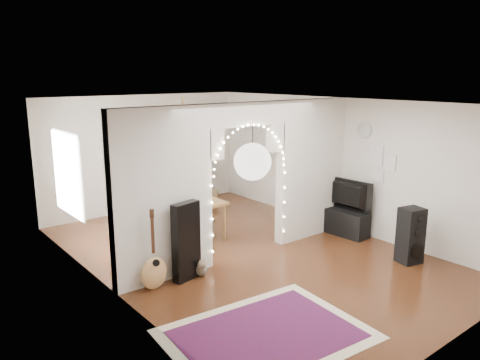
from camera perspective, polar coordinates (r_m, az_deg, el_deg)
floor at (r=8.53m, az=0.71°, el=-8.93°), size 7.50×7.50×0.00m
ceiling at (r=7.94m, az=0.76°, el=9.49°), size 5.00×7.50×0.02m
wall_back at (r=11.22m, az=-11.58°, el=3.26°), size 5.00×0.02×2.70m
wall_front at (r=5.86m, az=24.95°, el=-6.39°), size 5.00×0.02×2.70m
wall_left at (r=6.86m, az=-15.59°, el=-2.96°), size 0.02×7.50×2.70m
wall_right at (r=9.88m, az=11.98°, el=1.97°), size 0.02×7.50×2.70m
divider_wall at (r=8.12m, az=0.74°, el=0.46°), size 5.00×0.20×2.70m
fairy_lights at (r=7.99m, az=1.33°, el=1.18°), size 1.64×0.04×1.60m
window at (r=8.48m, az=-20.34°, el=0.71°), size 0.04×1.20×1.40m
wall_clock at (r=9.39m, az=14.96°, el=5.90°), size 0.03×0.31×0.31m
picture_frames at (r=9.25m, az=16.73°, el=1.93°), size 0.02×0.50×0.70m
paper_lantern at (r=4.95m, az=1.52°, el=2.24°), size 0.40×0.40×0.40m
ceiling_fan at (r=9.58m, az=-6.97°, el=8.16°), size 1.10×1.10×0.30m
area_rug at (r=6.11m, az=3.29°, el=-18.26°), size 2.57×2.02×0.02m
guitar_case at (r=7.35m, az=-6.59°, el=-7.45°), size 0.50×0.25×1.25m
acoustic_guitar at (r=7.14m, az=-10.47°, el=-9.60°), size 0.45×0.30×1.06m
tabby_cat at (r=7.64m, az=-4.92°, el=-10.59°), size 0.30×0.49×0.32m
floor_speaker at (r=8.50m, az=20.08°, el=-6.38°), size 0.44×0.40×0.96m
media_console at (r=9.66m, az=12.56°, el=-5.05°), size 0.45×1.02×0.50m
tv at (r=9.50m, az=12.72°, el=-1.84°), size 0.20×1.08×0.62m
bookcase at (r=11.46m, az=-7.84°, el=0.22°), size 1.37×0.79×1.38m
dining_table at (r=8.98m, az=-5.83°, el=-3.28°), size 1.22×0.82×0.76m
flower_vase at (r=8.93m, az=-5.85°, el=-2.24°), size 0.19×0.19×0.19m
dining_chair_left at (r=9.22m, az=-5.11°, el=-5.71°), size 0.65×0.66×0.48m
dining_chair_right at (r=11.33m, az=-4.45°, el=-2.20°), size 0.51×0.53×0.47m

